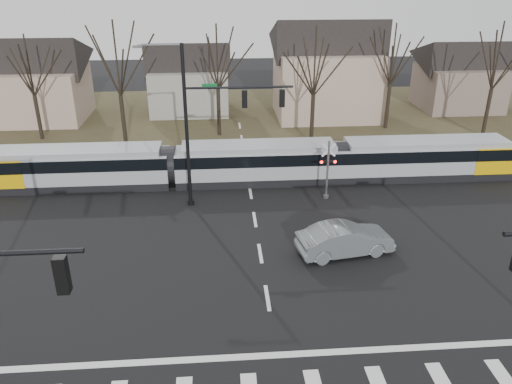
{
  "coord_description": "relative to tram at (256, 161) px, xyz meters",
  "views": [
    {
      "loc": [
        -2.0,
        -17.15,
        14.09
      ],
      "look_at": [
        0.0,
        9.0,
        2.3
      ],
      "focal_mm": 35.0,
      "sensor_mm": 36.0,
      "label": 1
    }
  ],
  "objects": [
    {
      "name": "sedan",
      "position": [
        3.98,
        -10.32,
        -0.7
      ],
      "size": [
        3.59,
        5.79,
        1.7
      ],
      "primitive_type": "imported",
      "rotation": [
        0.0,
        0.0,
        1.75
      ],
      "color": "slate",
      "rests_on": "ground"
    },
    {
      "name": "rail_pair",
      "position": [
        -0.54,
        -0.2,
        -1.52
      ],
      "size": [
        90.0,
        1.52,
        0.06
      ],
      "color": "#59595E",
      "rests_on": "ground"
    },
    {
      "name": "grass_verge",
      "position": [
        -0.54,
        16.0,
        -1.55
      ],
      "size": [
        140.0,
        28.0,
        0.01
      ],
      "primitive_type": "cube",
      "color": "#38331E",
      "rests_on": "ground"
    },
    {
      "name": "house_a",
      "position": [
        -20.54,
        18.0,
        2.91
      ],
      "size": [
        9.72,
        8.64,
        8.6
      ],
      "color": "tan",
      "rests_on": "ground"
    },
    {
      "name": "ground",
      "position": [
        -0.54,
        -16.0,
        -1.55
      ],
      "size": [
        140.0,
        140.0,
        0.0
      ],
      "primitive_type": "plane",
      "color": "black"
    },
    {
      "name": "rail_crossing_signal",
      "position": [
        4.46,
        -3.21,
        0.34
      ],
      "size": [
        1.08,
        0.36,
        4.0
      ],
      "color": "#59595B",
      "rests_on": "ground"
    },
    {
      "name": "tram",
      "position": [
        0.0,
        0.0,
        0.0
      ],
      "size": [
        37.53,
        2.79,
        2.85
      ],
      "color": "gray",
      "rests_on": "ground"
    },
    {
      "name": "house_c",
      "position": [
        8.46,
        17.0,
        3.68
      ],
      "size": [
        10.8,
        8.64,
        10.1
      ],
      "color": "tan",
      "rests_on": "ground"
    },
    {
      "name": "house_d",
      "position": [
        23.46,
        19.0,
        2.42
      ],
      "size": [
        8.64,
        7.56,
        7.65
      ],
      "color": "#6F5C51",
      "rests_on": "ground"
    },
    {
      "name": "stop_line",
      "position": [
        -0.54,
        -17.8,
        -1.54
      ],
      "size": [
        28.0,
        0.35,
        0.01
      ],
      "primitive_type": "cube",
      "color": "silver",
      "rests_on": "ground"
    },
    {
      "name": "lane_dashes",
      "position": [
        -0.54,
        -0.0,
        -1.54
      ],
      "size": [
        0.18,
        30.0,
        0.01
      ],
      "color": "silver",
      "rests_on": "ground"
    },
    {
      "name": "tree_row",
      "position": [
        1.46,
        10.0,
        3.45
      ],
      "size": [
        59.2,
        7.2,
        10.0
      ],
      "color": "black",
      "rests_on": "ground"
    },
    {
      "name": "house_b",
      "position": [
        -5.54,
        20.0,
        2.42
      ],
      "size": [
        8.64,
        7.56,
        7.65
      ],
      "color": "gray",
      "rests_on": "ground"
    },
    {
      "name": "signal_pole_far",
      "position": [
        -2.95,
        -3.5,
        4.15
      ],
      "size": [
        9.28,
        0.44,
        10.2
      ],
      "color": "black",
      "rests_on": "ground"
    }
  ]
}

